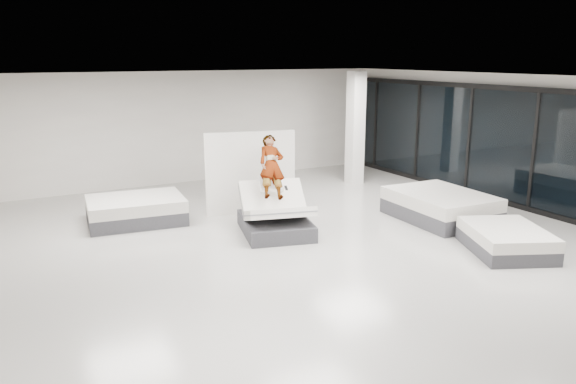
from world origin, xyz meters
The scene contains 10 objects.
room centered at (0.00, 0.00, 1.60)m, with size 14.00×14.04×3.20m.
hero_bed centered at (-0.19, 1.41, 0.35)m, with size 1.75×2.07×1.13m.
person centered at (-0.11, 1.71, 1.13)m, with size 0.56×0.37×1.54m, color slate.
remote centered at (0.01, 1.32, 0.97)m, with size 0.05×0.14×0.03m, color black.
divider_panel centered at (0.03, 3.07, 0.96)m, with size 2.12×0.10×1.93m, color white.
flat_bed_right_far centered at (3.55, 0.51, 0.31)m, with size 1.80×2.34×0.62m.
flat_bed_right_near centered at (3.09, -1.73, 0.24)m, with size 1.90×2.11×0.48m.
flat_bed_left_far centered at (-2.55, 3.60, 0.28)m, with size 2.21×1.76×0.56m.
column centered at (4.00, 4.50, 1.60)m, with size 0.40×0.40×3.20m, color white.
storefront_glazing centered at (5.90, 0.00, 1.45)m, with size 0.12×13.40×2.92m.
Camera 1 is at (-5.37, -8.56, 3.63)m, focal length 35.00 mm.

